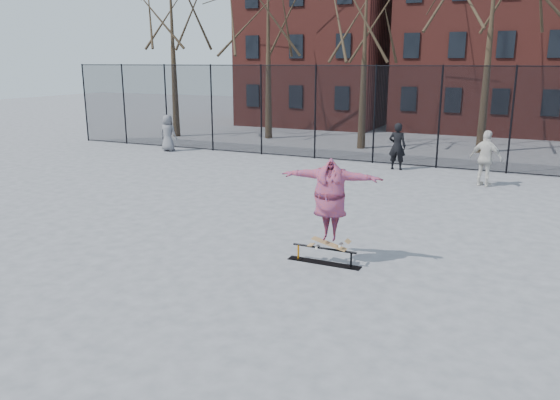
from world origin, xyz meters
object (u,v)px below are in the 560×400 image
at_px(skateboard, 329,246).
at_px(bystander_white, 486,159).
at_px(skate_rail, 324,257).
at_px(bystander_grey, 168,133).
at_px(bystander_black, 397,146).
at_px(skater, 330,204).

distance_m(skateboard, bystander_white, 9.48).
height_order(skateboard, bystander_white, bystander_white).
relative_size(skate_rail, bystander_white, 0.84).
height_order(skateboard, bystander_grey, bystander_grey).
bearing_deg(bystander_white, skateboard, 95.65).
relative_size(skate_rail, bystander_grey, 0.93).
relative_size(bystander_grey, bystander_black, 0.93).
height_order(bystander_grey, bystander_black, bystander_black).
bearing_deg(bystander_black, skate_rail, 96.03).
bearing_deg(bystander_white, skater, 95.65).
distance_m(bystander_black, bystander_white, 3.77).
bearing_deg(skater, skateboard, 171.35).
xyz_separation_m(bystander_black, bystander_white, (3.40, -1.65, 0.03)).
xyz_separation_m(bystander_grey, bystander_black, (10.83, 0.03, 0.06)).
relative_size(skater, bystander_grey, 1.23).
bearing_deg(skater, skate_rail, 171.35).
bearing_deg(bystander_grey, bystander_white, 169.73).
bearing_deg(skateboard, bystander_white, 76.29).
bearing_deg(skateboard, skate_rail, 180.00).
height_order(skater, bystander_black, skater).
height_order(skateboard, bystander_black, bystander_black).
bearing_deg(bystander_black, bystander_white, 154.66).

